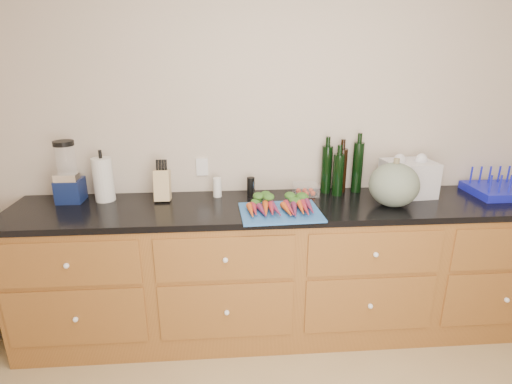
{
  "coord_description": "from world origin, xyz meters",
  "views": [
    {
      "loc": [
        -0.43,
        -1.1,
        1.84
      ],
      "look_at": [
        -0.25,
        1.2,
        1.06
      ],
      "focal_mm": 28.0,
      "sensor_mm": 36.0,
      "label": 1
    }
  ],
  "objects": [
    {
      "name": "canister_chrome",
      "position": [
        -0.26,
        1.48,
        0.99
      ],
      "size": [
        0.05,
        0.05,
        0.11
      ],
      "primitive_type": "cylinder",
      "color": "white",
      "rests_on": "countertop"
    },
    {
      "name": "knife_block",
      "position": [
        -0.86,
        1.44,
        1.04
      ],
      "size": [
        0.1,
        0.1,
        0.2
      ],
      "primitive_type": "cube",
      "color": "tan",
      "rests_on": "countertop"
    },
    {
      "name": "squash",
      "position": [
        0.62,
        1.22,
        1.08
      ],
      "size": [
        0.31,
        0.31,
        0.28
      ],
      "primitive_type": "ellipsoid",
      "color": "#546353",
      "rests_on": "countertop"
    },
    {
      "name": "tomato_box",
      "position": [
        0.11,
        1.47,
        0.98
      ],
      "size": [
        0.17,
        0.13,
        0.08
      ],
      "primitive_type": "cube",
      "color": "white",
      "rests_on": "countertop"
    },
    {
      "name": "cutting_board",
      "position": [
        -0.11,
        1.14,
        0.95
      ],
      "size": [
        0.5,
        0.39,
        0.01
      ],
      "primitive_type": "cube",
      "rotation": [
        0.0,
        0.0,
        0.05
      ],
      "color": "#255CA9",
      "rests_on": "countertop"
    },
    {
      "name": "countertop",
      "position": [
        0.0,
        1.3,
        0.92
      ],
      "size": [
        3.64,
        0.62,
        0.04
      ],
      "primitive_type": "cube",
      "color": "black",
      "rests_on": "cabinets"
    },
    {
      "name": "grinder_salt",
      "position": [
        -0.5,
        1.48,
        1.01
      ],
      "size": [
        0.06,
        0.06,
        0.13
      ],
      "primitive_type": "cylinder",
      "color": "white",
      "rests_on": "countertop"
    },
    {
      "name": "grocery_bag",
      "position": [
        0.8,
        1.42,
        1.06
      ],
      "size": [
        0.35,
        0.29,
        0.24
      ],
      "primitive_type": null,
      "rotation": [
        0.0,
        0.0,
        0.09
      ],
      "color": "silver",
      "rests_on": "countertop"
    },
    {
      "name": "bottles",
      "position": [
        0.36,
        1.51,
        1.1
      ],
      "size": [
        0.29,
        0.15,
        0.35
      ],
      "color": "black",
      "rests_on": "countertop"
    },
    {
      "name": "dish_rack",
      "position": [
        1.47,
        1.38,
        0.98
      ],
      "size": [
        0.43,
        0.34,
        0.17
      ],
      "color": "#141AB6",
      "rests_on": "countertop"
    },
    {
      "name": "carrots",
      "position": [
        -0.11,
        1.18,
        0.98
      ],
      "size": [
        0.4,
        0.29,
        0.06
      ],
      "color": "#D15018",
      "rests_on": "cutting_board"
    },
    {
      "name": "paper_towel",
      "position": [
        -1.24,
        1.46,
        1.08
      ],
      "size": [
        0.13,
        0.13,
        0.29
      ],
      "primitive_type": "cylinder",
      "color": "silver",
      "rests_on": "countertop"
    },
    {
      "name": "grinder_pepper",
      "position": [
        -0.27,
        1.48,
        1.0
      ],
      "size": [
        0.05,
        0.05,
        0.13
      ],
      "primitive_type": "cylinder",
      "color": "black",
      "rests_on": "countertop"
    },
    {
      "name": "blender_appliance",
      "position": [
        -1.45,
        1.46,
        1.12
      ],
      "size": [
        0.16,
        0.16,
        0.4
      ],
      "color": "#101D4C",
      "rests_on": "countertop"
    },
    {
      "name": "cabinets",
      "position": [
        0.0,
        1.3,
        0.45
      ],
      "size": [
        3.6,
        0.64,
        0.9
      ],
      "color": "brown",
      "rests_on": "ground"
    },
    {
      "name": "wall_back",
      "position": [
        0.0,
        1.62,
        1.3
      ],
      "size": [
        4.1,
        0.05,
        2.6
      ],
      "primitive_type": "cube",
      "color": "beige",
      "rests_on": "ground"
    }
  ]
}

